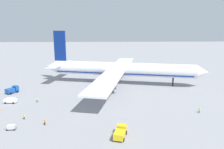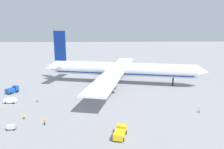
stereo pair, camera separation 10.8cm
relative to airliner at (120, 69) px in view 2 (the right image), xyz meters
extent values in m
plane|color=gray|center=(1.41, -0.27, -6.91)|extent=(600.00, 600.00, 0.00)
cylinder|color=white|center=(1.41, -0.27, 0.19)|extent=(66.46, 21.69, 6.28)
cone|color=white|center=(36.35, -8.64, 0.19)|extent=(6.32, 7.16, 6.15)
cone|color=white|center=(-34.14, 8.25, 0.19)|extent=(7.50, 7.27, 5.97)
cube|color=navy|center=(-29.14, 7.06, 10.68)|extent=(5.95, 1.88, 14.71)
cube|color=white|center=(-28.20, 13.15, 1.44)|extent=(6.70, 11.15, 0.36)
cube|color=white|center=(-31.06, 1.20, 1.44)|extent=(6.70, 11.15, 0.36)
cube|color=white|center=(3.31, 22.00, -0.76)|extent=(17.59, 38.98, 0.70)
cylinder|color=slate|center=(2.96, 16.24, -2.86)|extent=(5.43, 4.51, 3.50)
cube|color=white|center=(-6.99, -20.98, -0.76)|extent=(17.59, 38.98, 0.70)
cylinder|color=slate|center=(-4.69, -15.68, -3.12)|extent=(5.39, 4.99, 4.04)
cylinder|color=black|center=(24.16, -5.72, -4.93)|extent=(0.70, 0.70, 3.96)
cylinder|color=black|center=(-0.64, 5.51, -4.93)|extent=(0.70, 0.70, 3.96)
cylinder|color=black|center=(-3.04, -4.49, -4.93)|extent=(0.70, 0.70, 3.96)
cube|color=navy|center=(1.41, -0.27, -1.54)|extent=(63.79, 20.76, 0.50)
cube|color=yellow|center=(-3.36, -50.36, -5.51)|extent=(2.74, 2.29, 1.91)
cube|color=yellow|center=(-4.20, -53.33, -5.70)|extent=(3.24, 4.06, 1.53)
cube|color=black|center=(-3.19, -49.79, -5.03)|extent=(1.93, 0.62, 0.84)
cylinder|color=black|center=(-4.54, -50.21, -6.46)|extent=(0.53, 0.95, 0.90)
cylinder|color=black|center=(-2.27, -50.85, -6.46)|extent=(0.53, 0.95, 0.90)
cylinder|color=black|center=(-5.54, -53.73, -6.46)|extent=(0.53, 0.95, 0.90)
cylinder|color=black|center=(-3.27, -54.37, -6.46)|extent=(0.53, 0.95, 0.90)
cube|color=#194CA5|center=(-44.66, -12.21, -5.34)|extent=(2.81, 2.51, 2.24)
cube|color=#194CA5|center=(-46.05, -14.55, -5.61)|extent=(3.63, 3.90, 1.70)
cube|color=black|center=(-44.39, -11.76, -4.78)|extent=(1.75, 1.08, 0.99)
cylinder|color=black|center=(-45.76, -11.74, -6.46)|extent=(0.72, 0.93, 0.90)
cylinder|color=black|center=(-43.72, -12.95, -6.46)|extent=(0.72, 0.93, 0.90)
cylinder|color=black|center=(-47.40, -14.51, -6.46)|extent=(0.72, 0.93, 0.90)
cylinder|color=black|center=(-45.37, -15.72, -6.46)|extent=(0.72, 0.93, 0.90)
cube|color=white|center=(-41.33, -25.89, -6.04)|extent=(4.41, 2.06, 1.10)
cube|color=white|center=(-41.12, -25.90, -5.22)|extent=(2.85, 1.80, 0.55)
cylinder|color=black|center=(-42.81, -26.74, -6.59)|extent=(0.65, 0.25, 0.64)
cylinder|color=black|center=(-42.72, -24.89, -6.59)|extent=(0.65, 0.25, 0.64)
cylinder|color=black|center=(-39.95, -26.88, -6.59)|extent=(0.65, 0.25, 0.64)
cylinder|color=black|center=(-39.86, -25.03, -6.59)|extent=(0.65, 0.25, 0.64)
cube|color=#595B60|center=(-32.56, -46.96, -6.64)|extent=(2.47, 1.57, 0.15)
cylinder|color=#333338|center=(-34.04, -47.07, -6.64)|extent=(0.60, 0.12, 0.08)
cube|color=silver|center=(-32.56, -46.96, -6.09)|extent=(2.08, 1.40, 0.94)
cylinder|color=black|center=(-33.41, -47.73, -6.71)|extent=(0.41, 0.15, 0.40)
cylinder|color=black|center=(-33.51, -46.33, -6.71)|extent=(0.41, 0.15, 0.40)
cylinder|color=black|center=(-31.61, -47.59, -6.71)|extent=(0.41, 0.15, 0.40)
cylinder|color=black|center=(-31.72, -46.20, -6.71)|extent=(0.41, 0.15, 0.40)
cylinder|color=black|center=(-24.37, -44.56, -6.51)|extent=(0.33, 0.33, 0.81)
cylinder|color=orange|center=(-24.37, -44.56, -5.79)|extent=(0.41, 0.41, 0.61)
sphere|color=beige|center=(-24.37, -44.56, -5.38)|extent=(0.22, 0.22, 0.22)
cylinder|color=navy|center=(-31.43, -40.47, -6.49)|extent=(0.32, 0.32, 0.84)
cylinder|color=yellow|center=(-31.43, -40.47, -5.75)|extent=(0.41, 0.41, 0.63)
sphere|color=tan|center=(-31.43, -40.47, -5.32)|extent=(0.23, 0.23, 0.23)
cylinder|color=#3F3F47|center=(-31.95, -25.46, -6.50)|extent=(0.45, 0.45, 0.82)
cylinder|color=#B2F219|center=(-31.95, -25.46, -5.78)|extent=(0.56, 0.56, 0.62)
sphere|color=beige|center=(-31.95, -25.46, -5.36)|extent=(0.22, 0.22, 0.22)
cylinder|color=#3F3F47|center=(22.48, -37.67, -6.50)|extent=(0.45, 0.45, 0.82)
cylinder|color=#B2F219|center=(22.48, -37.67, -5.79)|extent=(0.56, 0.56, 0.61)
sphere|color=#8C6647|center=(22.48, -37.67, -5.37)|extent=(0.22, 0.22, 0.22)
cone|color=orange|center=(-41.55, -33.08, -6.64)|extent=(0.36, 0.36, 0.55)
cone|color=orange|center=(-36.00, 36.03, -6.64)|extent=(0.36, 0.36, 0.55)
camera|label=1|loc=(-8.07, -101.48, 19.85)|focal=34.88mm
camera|label=2|loc=(-7.96, -101.49, 19.85)|focal=34.88mm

